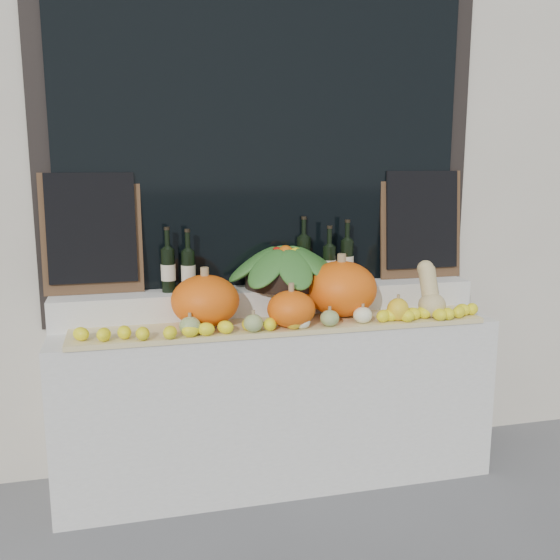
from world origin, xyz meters
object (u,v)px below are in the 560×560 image
object	(u,v)px
pumpkin_right	(341,289)
produce_bowl	(286,266)
wine_bottle_tall	(304,259)
pumpkin_left	(205,301)
butternut_squash	(430,293)

from	to	relation	value
pumpkin_right	produce_bowl	distance (m)	0.33
pumpkin_right	wine_bottle_tall	xyz separation A→B (m)	(-0.13, 0.26, 0.12)
pumpkin_right	produce_bowl	bearing A→B (deg)	144.44
pumpkin_left	produce_bowl	distance (m)	0.53
pumpkin_left	pumpkin_right	bearing A→B (deg)	2.32
pumpkin_left	produce_bowl	xyz separation A→B (m)	(0.47, 0.21, 0.12)
pumpkin_left	butternut_squash	size ratio (longest dim) A/B	1.18
pumpkin_left	butternut_squash	xyz separation A→B (m)	(1.18, -0.09, -0.01)
butternut_squash	produce_bowl	bearing A→B (deg)	157.15
pumpkin_left	produce_bowl	size ratio (longest dim) A/B	0.50
butternut_squash	pumpkin_right	bearing A→B (deg)	165.58
pumpkin_left	produce_bowl	world-z (taller)	produce_bowl
pumpkin_left	wine_bottle_tall	bearing A→B (deg)	26.22
butternut_squash	produce_bowl	size ratio (longest dim) A/B	0.43
wine_bottle_tall	butternut_squash	bearing A→B (deg)	-32.95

